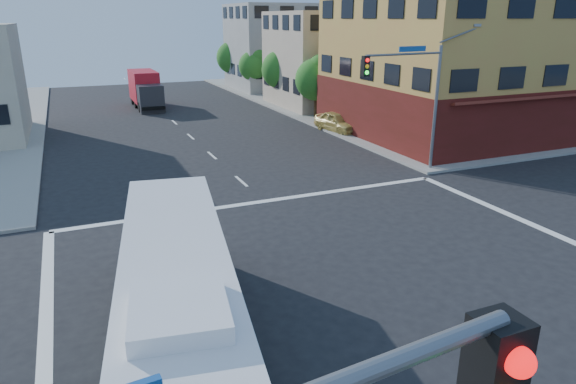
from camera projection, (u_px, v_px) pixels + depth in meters
name	position (u px, v px, depth m)	size (l,w,h in m)	color
ground	(369.00, 294.00, 16.43)	(120.00, 120.00, 0.00)	black
sidewalk_ne	(467.00, 93.00, 59.93)	(50.00, 50.00, 0.15)	gray
corner_building_ne	(472.00, 53.00, 38.08)	(18.10, 15.44, 14.00)	#B69541
building_east_near	(336.00, 59.00, 50.89)	(12.06, 10.06, 9.00)	#B8A58C
building_east_far	(282.00, 47.00, 62.91)	(12.06, 10.06, 10.00)	#959691
signal_mast_ne	(414.00, 85.00, 27.46)	(7.91, 1.13, 8.07)	slate
street_tree_a	(317.00, 77.00, 44.02)	(3.60, 3.60, 5.53)	#372714
street_tree_b	(282.00, 67.00, 50.93)	(3.80, 3.80, 5.79)	#372714
street_tree_c	(255.00, 64.00, 57.98)	(3.40, 3.40, 5.29)	#372714
street_tree_d	(233.00, 56.00, 64.81)	(4.00, 4.00, 6.03)	#372714
transit_bus	(178.00, 304.00, 12.58)	(4.41, 12.09, 3.50)	black
box_truck	(146.00, 90.00, 50.03)	(2.33, 7.73, 3.47)	#2A2A30
parked_car	(338.00, 122.00, 39.62)	(1.81, 4.50, 1.53)	tan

